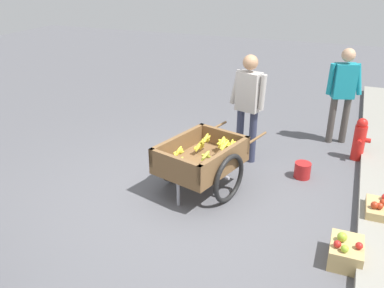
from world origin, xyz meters
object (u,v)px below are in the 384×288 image
fire_hydrant (360,139)px  plastic_bucket (302,170)px  apple_crate (380,212)px  fruit_cart (202,160)px  mixed_fruit_crate (346,252)px  bystander_person (343,88)px  vendor_person (248,99)px

fire_hydrant → plastic_bucket: 1.17m
fire_hydrant → apple_crate: fire_hydrant is taller
fruit_cart → mixed_fruit_crate: fruit_cart is taller
plastic_bucket → apple_crate: (0.75, 0.99, 0.01)m
mixed_fruit_crate → bystander_person: (-3.11, -0.31, 0.82)m
fire_hydrant → bystander_person: bystander_person is taller
fire_hydrant → plastic_bucket: size_ratio=2.93×
plastic_bucket → bystander_person: size_ratio=0.14×
plastic_bucket → fire_hydrant: bearing=142.5°
mixed_fruit_crate → apple_crate: bearing=159.4°
fruit_cart → apple_crate: (-0.09, 2.19, -0.32)m
vendor_person → bystander_person: vendor_person is taller
fruit_cart → bystander_person: bystander_person is taller
plastic_bucket → mixed_fruit_crate: size_ratio=0.52×
mixed_fruit_crate → bystander_person: size_ratio=0.28×
fire_hydrant → fruit_cart: bearing=-47.4°
fruit_cart → fire_hydrant: size_ratio=2.68×
fire_hydrant → mixed_fruit_crate: (2.54, -0.05, -0.21)m
plastic_bucket → bystander_person: 1.72m
mixed_fruit_crate → bystander_person: 3.23m
fire_hydrant → mixed_fruit_crate: fire_hydrant is taller
plastic_bucket → vendor_person: bearing=-105.9°
vendor_person → plastic_bucket: size_ratio=7.07×
fire_hydrant → bystander_person: (-0.57, -0.35, 0.61)m
fruit_cart → apple_crate: 2.21m
apple_crate → mixed_fruit_crate: bearing=-20.6°
vendor_person → apple_crate: vendor_person is taller
apple_crate → fruit_cart: bearing=-87.6°
plastic_bucket → apple_crate: size_ratio=0.52×
vendor_person → fire_hydrant: 1.84m
fruit_cart → bystander_person: bearing=146.2°
apple_crate → bystander_person: bearing=-163.9°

